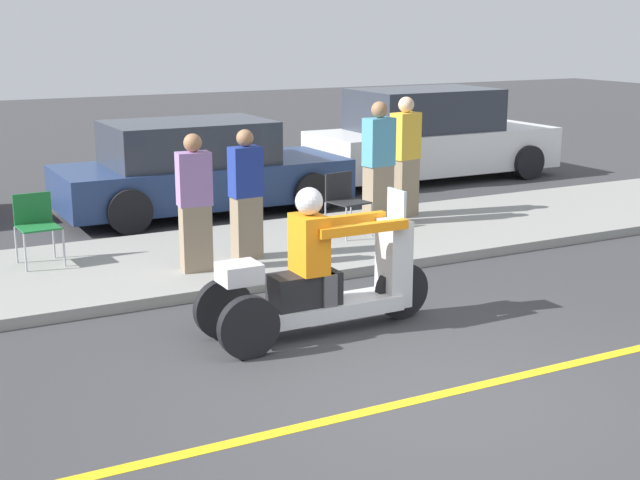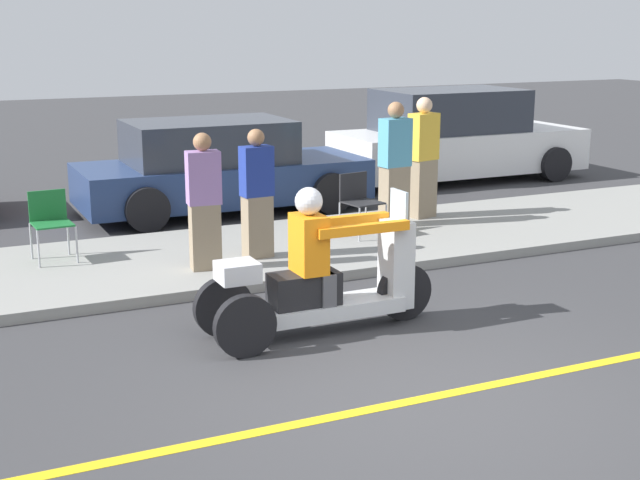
# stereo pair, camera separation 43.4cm
# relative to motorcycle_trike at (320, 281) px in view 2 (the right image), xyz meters

# --- Properties ---
(ground_plane) EXTENTS (60.00, 60.00, 0.00)m
(ground_plane) POSITION_rel_motorcycle_trike_xyz_m (0.12, -1.75, -0.51)
(ground_plane) COLOR #38383A
(lane_stripe) EXTENTS (24.00, 0.12, 0.01)m
(lane_stripe) POSITION_rel_motorcycle_trike_xyz_m (-0.00, -1.75, -0.51)
(lane_stripe) COLOR gold
(lane_stripe) RESTS_ON ground
(sidewalk_strip) EXTENTS (28.00, 2.80, 0.12)m
(sidewalk_strip) POSITION_rel_motorcycle_trike_xyz_m (0.12, 2.85, -0.45)
(sidewalk_strip) COLOR gray
(sidewalk_strip) RESTS_ON ground
(motorcycle_trike) EXTENTS (2.36, 0.69, 1.42)m
(motorcycle_trike) POSITION_rel_motorcycle_trike_xyz_m (0.00, 0.00, 0.00)
(motorcycle_trike) COLOR black
(motorcycle_trike) RESTS_ON ground
(spectator_with_child) EXTENTS (0.39, 0.26, 1.57)m
(spectator_with_child) POSITION_rel_motorcycle_trike_xyz_m (-0.42, 2.21, 0.37)
(spectator_with_child) COLOR gray
(spectator_with_child) RESTS_ON sidewalk_strip
(spectator_near_curb) EXTENTS (0.43, 0.29, 1.72)m
(spectator_near_curb) POSITION_rel_motorcycle_trike_xyz_m (2.66, 3.28, 0.44)
(spectator_near_curb) COLOR gray
(spectator_near_curb) RESTS_ON sidewalk_strip
(spectator_far_back) EXTENTS (0.38, 0.25, 1.55)m
(spectator_far_back) POSITION_rel_motorcycle_trike_xyz_m (0.31, 2.47, 0.36)
(spectator_far_back) COLOR gray
(spectator_far_back) RESTS_ON sidewalk_strip
(spectator_mid_group) EXTENTS (0.46, 0.34, 1.73)m
(spectator_mid_group) POSITION_rel_motorcycle_trike_xyz_m (3.30, 3.58, 0.45)
(spectator_mid_group) COLOR gray
(spectator_mid_group) RESTS_ON sidewalk_strip
(folding_chair_curbside) EXTENTS (0.53, 0.53, 0.82)m
(folding_chair_curbside) POSITION_rel_motorcycle_trike_xyz_m (1.95, 2.99, 0.12)
(folding_chair_curbside) COLOR #A5A8AD
(folding_chair_curbside) RESTS_ON sidewalk_strip
(folding_chair_set_back) EXTENTS (0.49, 0.49, 0.82)m
(folding_chair_set_back) POSITION_rel_motorcycle_trike_xyz_m (-1.96, 3.41, 0.12)
(folding_chair_set_back) COLOR #A5A8AD
(folding_chair_set_back) RESTS_ON sidewalk_strip
(parked_car_lot_center) EXTENTS (4.43, 1.99, 1.43)m
(parked_car_lot_center) POSITION_rel_motorcycle_trike_xyz_m (0.93, 5.74, 0.17)
(parked_car_lot_center) COLOR navy
(parked_car_lot_center) RESTS_ON ground
(parked_car_lot_right) EXTENTS (4.66, 2.06, 1.69)m
(parked_car_lot_right) POSITION_rel_motorcycle_trike_xyz_m (5.86, 6.61, 0.28)
(parked_car_lot_right) COLOR silver
(parked_car_lot_right) RESTS_ON ground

